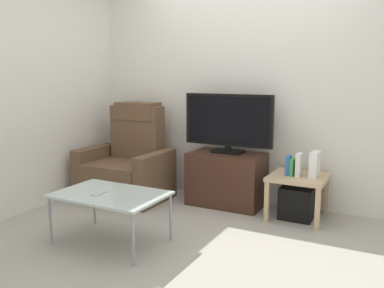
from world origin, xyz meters
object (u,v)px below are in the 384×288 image
object	(u,v)px
subwoofer_box	(297,202)
tv_stand	(227,179)
recliner_armchair	(128,165)
coffee_table	(110,196)
book_rightmost	(299,165)
cell_phone	(99,193)
side_table	(298,182)
book_leftmost	(288,165)
book_middle	(293,167)
game_console	(315,164)
television	(228,122)

from	to	relation	value
subwoofer_box	tv_stand	bearing A→B (deg)	175.02
tv_stand	recliner_armchair	bearing A→B (deg)	-167.62
tv_stand	subwoofer_box	bearing A→B (deg)	-4.98
tv_stand	coffee_table	size ratio (longest dim) A/B	0.88
book_rightmost	recliner_armchair	bearing A→B (deg)	-175.26
subwoofer_box	cell_phone	size ratio (longest dim) A/B	2.10
side_table	book_leftmost	bearing A→B (deg)	-168.69
cell_phone	coffee_table	bearing A→B (deg)	33.89
book_middle	cell_phone	world-z (taller)	book_middle
game_console	book_middle	bearing A→B (deg)	-171.53
subwoofer_box	coffee_table	distance (m)	1.84
television	book_rightmost	size ratio (longest dim) A/B	4.45
book_middle	book_rightmost	bearing A→B (deg)	0.00
book_leftmost	book_middle	size ratio (longest dim) A/B	1.16
tv_stand	cell_phone	size ratio (longest dim) A/B	5.28
subwoofer_box	book_rightmost	size ratio (longest dim) A/B	1.42
book_rightmost	cell_phone	world-z (taller)	book_rightmost
cell_phone	book_rightmost	bearing A→B (deg)	39.78
subwoofer_box	book_rightmost	world-z (taller)	book_rightmost
game_console	coffee_table	distance (m)	1.94
tv_stand	cell_phone	world-z (taller)	tv_stand
tv_stand	book_middle	world-z (taller)	book_middle
side_table	subwoofer_box	distance (m)	0.21
side_table	game_console	size ratio (longest dim) A/B	2.20
book_leftmost	game_console	distance (m)	0.25
book_leftmost	cell_phone	xyz separation A→B (m)	(-1.22, -1.37, -0.09)
subwoofer_box	book_leftmost	xyz separation A→B (m)	(-0.10, -0.02, 0.37)
side_table	book_middle	world-z (taller)	book_middle
subwoofer_box	book_middle	bearing A→B (deg)	-160.51
subwoofer_box	book_leftmost	size ratio (longest dim) A/B	1.62
subwoofer_box	game_console	bearing A→B (deg)	3.95
television	subwoofer_box	world-z (taller)	television
coffee_table	book_leftmost	bearing A→B (deg)	48.78
tv_stand	book_leftmost	bearing A→B (deg)	-7.35
book_leftmost	book_rightmost	distance (m)	0.11
tv_stand	television	size ratio (longest dim) A/B	0.80
recliner_armchair	book_middle	size ratio (longest dim) A/B	6.46
television	recliner_armchair	size ratio (longest dim) A/B	0.91
book_middle	coffee_table	distance (m)	1.77
book_leftmost	cell_phone	world-z (taller)	book_leftmost
cell_phone	tv_stand	bearing A→B (deg)	63.76
side_table	book_rightmost	xyz separation A→B (m)	(0.00, -0.02, 0.18)
tv_stand	game_console	xyz separation A→B (m)	(0.93, -0.06, 0.27)
subwoofer_box	recliner_armchair	bearing A→B (deg)	-174.65
recliner_armchair	tv_stand	bearing A→B (deg)	18.75
book_middle	subwoofer_box	bearing A→B (deg)	19.49
recliner_armchair	book_middle	world-z (taller)	recliner_armchair
recliner_armchair	game_console	world-z (taller)	recliner_armchair
television	book_middle	bearing A→B (deg)	-8.36
subwoofer_box	book_middle	world-z (taller)	book_middle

